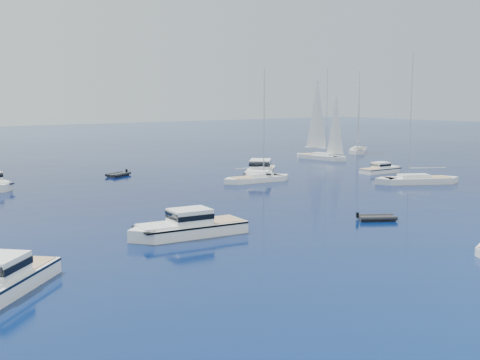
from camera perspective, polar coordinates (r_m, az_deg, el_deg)
name	(u,v)px	position (r m, az deg, el deg)	size (l,w,h in m)	color
ground	(427,240)	(48.18, 17.09, -5.44)	(400.00, 400.00, 0.00)	navy
motor_cruiser_centre	(188,236)	(47.82, -4.94, -5.22)	(3.14, 10.25, 2.69)	white
motor_cruiser_far_r	(381,173)	(88.77, 13.12, 0.66)	(2.31, 7.54, 1.98)	white
motor_cruiser_distant	(260,177)	(81.76, 1.90, 0.26)	(3.54, 11.58, 3.04)	white
sailboat_mid_r	(417,183)	(79.08, 16.25, -0.31)	(2.99, 11.49, 16.88)	silver
sailboat_centre	(257,182)	(77.43, 1.61, -0.16)	(2.63, 10.13, 14.89)	white
sailboat_sails_r	(321,159)	(106.23, 7.58, 1.95)	(2.84, 10.94, 16.08)	white
sailboat_sails_far	(358,152)	(120.06, 11.01, 2.55)	(2.86, 10.99, 16.15)	silver
tender_yellow	(197,226)	(51.32, -4.07, -4.30)	(1.92, 3.47, 0.95)	#D0D50C
tender_grey_near	(377,220)	(54.75, 12.68, -3.71)	(1.92, 3.46, 0.95)	black
tender_grey_far	(118,176)	(84.49, -11.34, 0.36)	(2.08, 3.82, 0.95)	black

